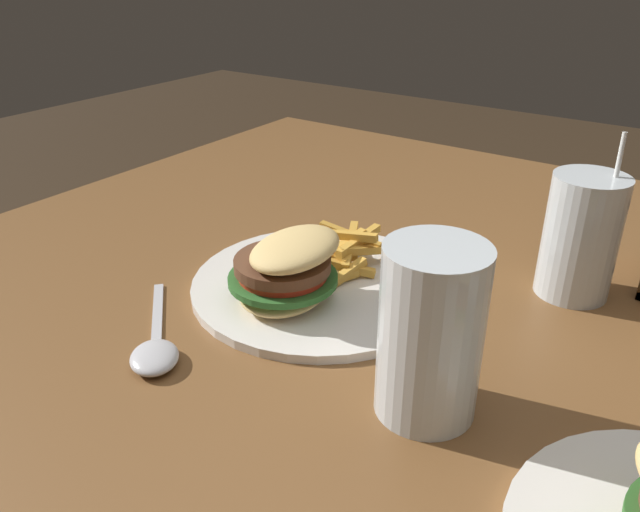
{
  "coord_description": "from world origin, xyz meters",
  "views": [
    {
      "loc": [
        0.43,
        0.21,
        1.07
      ],
      "look_at": [
        -0.07,
        -0.14,
        0.76
      ],
      "focal_mm": 35.0,
      "sensor_mm": 36.0,
      "label": 1
    }
  ],
  "objects_px": {
    "meal_plate_near": "(307,276)",
    "beer_glass": "(430,334)",
    "spoon": "(155,353)",
    "juice_glass": "(580,240)"
  },
  "relations": [
    {
      "from": "juice_glass",
      "to": "spoon",
      "type": "relative_size",
      "value": 1.23
    },
    {
      "from": "beer_glass",
      "to": "juice_glass",
      "type": "bearing_deg",
      "value": 169.99
    },
    {
      "from": "meal_plate_near",
      "to": "spoon",
      "type": "height_order",
      "value": "meal_plate_near"
    },
    {
      "from": "beer_glass",
      "to": "juice_glass",
      "type": "relative_size",
      "value": 0.82
    },
    {
      "from": "meal_plate_near",
      "to": "beer_glass",
      "type": "distance_m",
      "value": 0.22
    },
    {
      "from": "meal_plate_near",
      "to": "beer_glass",
      "type": "bearing_deg",
      "value": 63.7
    },
    {
      "from": "beer_glass",
      "to": "meal_plate_near",
      "type": "bearing_deg",
      "value": -116.3
    },
    {
      "from": "beer_glass",
      "to": "juice_glass",
      "type": "xyz_separation_m",
      "value": [
        -0.27,
        0.05,
        -0.01
      ]
    },
    {
      "from": "meal_plate_near",
      "to": "spoon",
      "type": "distance_m",
      "value": 0.18
    },
    {
      "from": "juice_glass",
      "to": "meal_plate_near",
      "type": "bearing_deg",
      "value": -53.46
    }
  ]
}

